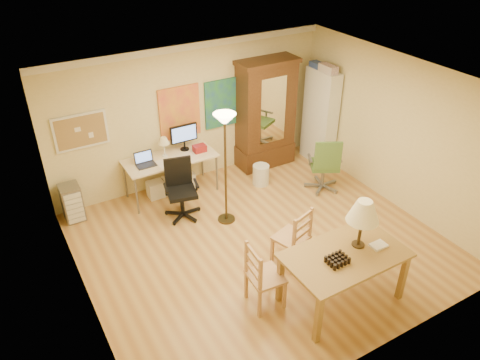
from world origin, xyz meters
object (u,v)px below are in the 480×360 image
computer_desk (172,171)px  armoire (265,121)px  office_chair_green (323,176)px  dining_table (352,242)px  bookshelf (320,117)px  office_chair_black (182,201)px

computer_desk → armoire: size_ratio=0.75×
office_chair_green → armoire: size_ratio=0.50×
office_chair_green → armoire: 1.64m
computer_desk → office_chair_green: (2.54, -1.36, -0.17)m
dining_table → bookshelf: size_ratio=0.83×
bookshelf → armoire: bearing=157.1°
office_chair_green → computer_desk: bearing=151.9°
dining_table → computer_desk: bearing=105.2°
dining_table → office_chair_black: dining_table is taller
bookshelf → computer_desk: bearing=173.5°
office_chair_green → bookshelf: bookshelf is taller
computer_desk → bookshelf: (3.17, -0.36, 0.52)m
dining_table → office_chair_black: 3.25m
office_chair_black → armoire: size_ratio=0.47×
armoire → bookshelf: size_ratio=1.13×
bookshelf → office_chair_black: bearing=-172.7°
dining_table → armoire: (1.10, 3.82, 0.00)m
office_chair_black → bookshelf: bearing=7.3°
armoire → bookshelf: 1.13m
computer_desk → bookshelf: 3.23m
office_chair_black → bookshelf: size_ratio=0.53×
armoire → bookshelf: (1.04, -0.44, 0.01)m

